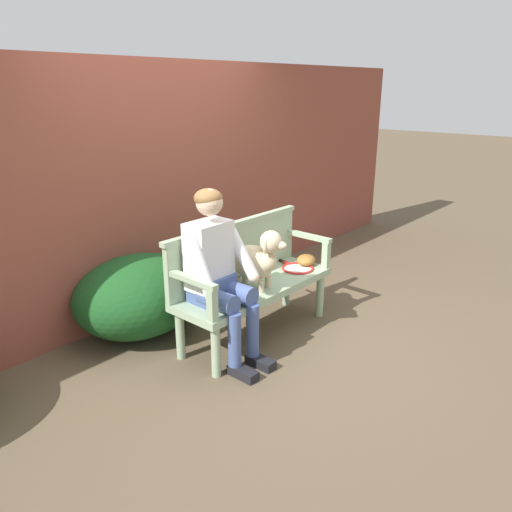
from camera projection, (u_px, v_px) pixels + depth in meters
ground_plane at (256, 335)px, 4.29m from camera, size 40.00×40.00×0.00m
brick_garden_fence at (159, 187)px, 4.68m from camera, size 8.00×0.30×2.27m
hedge_bush_mid_left at (139, 295)px, 4.26m from camera, size 1.15×0.99×0.68m
hedge_bush_mid_right at (225, 267)px, 5.06m from camera, size 0.98×0.74×0.58m
garden_bench at (256, 291)px, 4.16m from camera, size 1.51×0.52×0.47m
bench_backrest at (236, 250)px, 4.19m from camera, size 1.55×0.06×0.50m
bench_armrest_left_end at (199, 290)px, 3.51m from camera, size 0.06×0.52×0.28m
bench_armrest_right_end at (315, 244)px, 4.52m from camera, size 0.06×0.52×0.28m
person_seated at (217, 269)px, 3.71m from camera, size 0.56×0.66×1.34m
dog_on_bench at (257, 259)px, 3.98m from camera, size 0.32×0.50×0.50m
tennis_racket at (296, 267)px, 4.49m from camera, size 0.35×0.58×0.03m
baseball_glove at (306, 260)px, 4.58m from camera, size 0.28×0.26×0.09m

